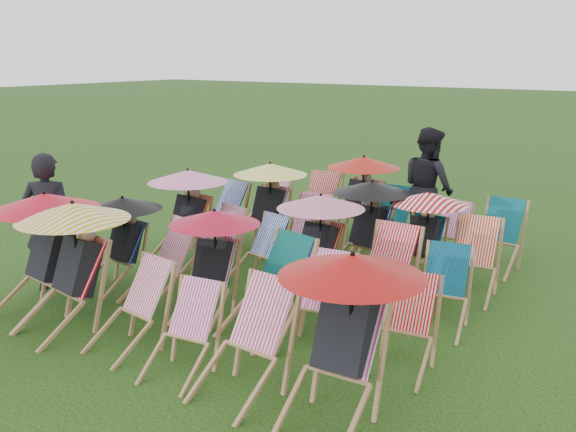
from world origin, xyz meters
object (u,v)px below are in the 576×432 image
Objects in this scene: deckchair_5 at (339,336)px; person_left at (49,223)px; person_rear at (428,187)px; deckchair_29 at (496,237)px; deckchair_0 at (38,252)px.

person_left is at bearing 170.23° from deckchair_5.
person_rear reaches higher than person_left.
person_left is at bearing -136.99° from deckchair_29.
deckchair_29 is 5.86m from person_left.
person_left is (-4.44, 0.58, 0.14)m from deckchair_5.
deckchair_5 is at bearing 138.86° from person_left.
person_rear is (-1.33, 5.05, 0.18)m from deckchair_5.
person_rear reaches higher than deckchair_29.
person_left is (-4.36, -3.90, 0.40)m from deckchair_29.
deckchair_5 is 5.23m from person_rear.
deckchair_29 is 0.54× the size of person_left.
deckchair_0 is 1.01× the size of deckchair_5.
deckchair_0 is 1.49× the size of deckchair_29.
person_rear reaches higher than deckchair_0.
deckchair_5 is (3.87, -0.01, -0.01)m from deckchair_0.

